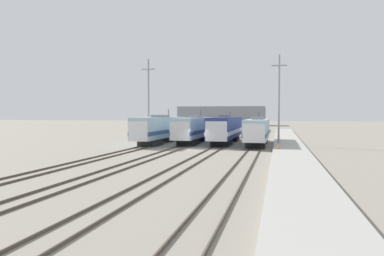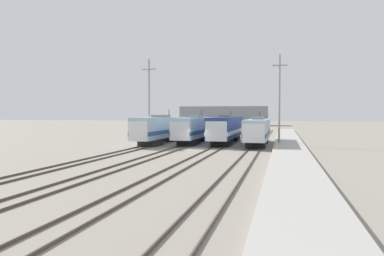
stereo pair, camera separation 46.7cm
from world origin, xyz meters
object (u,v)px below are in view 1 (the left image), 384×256
at_px(locomotive_center_left, 195,129).
at_px(locomotive_center_right, 226,129).
at_px(catenary_tower_right, 279,98).
at_px(locomotive_far_right, 257,131).
at_px(catenary_tower_left, 149,100).
at_px(locomotive_far_left, 159,129).
at_px(traffic_cone, 278,147).

relative_size(locomotive_center_left, locomotive_center_right, 0.98).
height_order(locomotive_center_right, catenary_tower_right, catenary_tower_right).
xyz_separation_m(locomotive_far_right, catenary_tower_left, (-16.62, 0.60, 4.61)).
bearing_deg(locomotive_center_right, locomotive_far_left, -164.95).
bearing_deg(locomotive_center_right, catenary_tower_right, -12.56).
xyz_separation_m(locomotive_far_right, traffic_cone, (2.86, -9.62, -1.43)).
relative_size(catenary_tower_left, catenary_tower_right, 1.00).
bearing_deg(catenary_tower_left, locomotive_center_left, 14.46).
relative_size(locomotive_center_right, traffic_cone, 34.92).
height_order(catenary_tower_right, traffic_cone, catenary_tower_right).
bearing_deg(traffic_cone, catenary_tower_right, 89.48).
distance_m(locomotive_far_left, traffic_cone, 19.86).
xyz_separation_m(locomotive_center_right, catenary_tower_left, (-11.75, -1.74, 4.47)).
xyz_separation_m(catenary_tower_left, catenary_tower_right, (19.57, 0.00, 0.00)).
bearing_deg(locomotive_center_left, traffic_cone, -43.60).
bearing_deg(locomotive_center_right, locomotive_far_right, -25.70).
distance_m(locomotive_far_left, catenary_tower_right, 18.13).
height_order(locomotive_far_left, locomotive_far_right, locomotive_far_left).
xyz_separation_m(locomotive_far_right, catenary_tower_right, (2.95, 0.60, 4.61)).
distance_m(catenary_tower_left, traffic_cone, 22.81).
xyz_separation_m(locomotive_center_left, traffic_cone, (12.59, -11.99, -1.54)).
bearing_deg(catenary_tower_left, traffic_cone, -27.67).
height_order(locomotive_center_left, traffic_cone, locomotive_center_left).
bearing_deg(catenary_tower_right, locomotive_far_right, -168.53).
height_order(locomotive_far_left, traffic_cone, locomotive_far_left).
relative_size(catenary_tower_right, traffic_cone, 23.29).
bearing_deg(locomotive_far_left, catenary_tower_right, 2.85).
relative_size(locomotive_center_right, catenary_tower_right, 1.50).
height_order(locomotive_center_right, traffic_cone, locomotive_center_right).
bearing_deg(catenary_tower_left, locomotive_far_right, -2.07).
distance_m(locomotive_center_right, locomotive_far_right, 5.40).
bearing_deg(locomotive_center_right, traffic_cone, -57.13).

